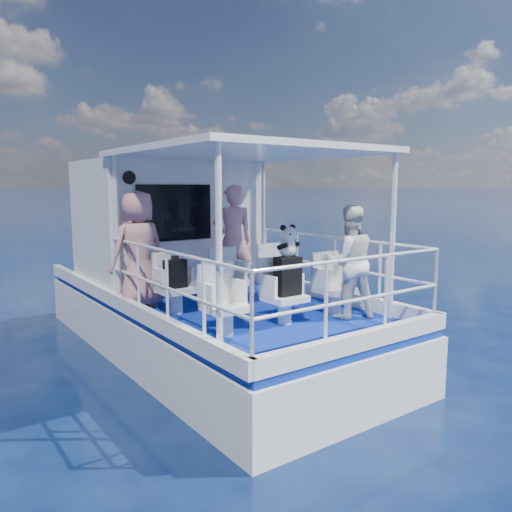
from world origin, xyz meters
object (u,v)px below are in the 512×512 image
at_px(passenger_port_fwd, 139,250).
at_px(passenger_stbd_aft, 349,262).
at_px(backpack_center, 288,276).
at_px(panda, 288,241).

distance_m(passenger_port_fwd, passenger_stbd_aft, 3.01).
xyz_separation_m(backpack_center, panda, (0.02, 0.03, 0.45)).
bearing_deg(passenger_port_fwd, backpack_center, 114.03).
distance_m(passenger_stbd_aft, panda, 0.95).
bearing_deg(panda, backpack_center, -119.46).
bearing_deg(panda, passenger_stbd_aft, -16.06).
bearing_deg(backpack_center, passenger_stbd_aft, -13.95).
relative_size(passenger_port_fwd, passenger_stbd_aft, 1.12).
bearing_deg(backpack_center, panda, 60.54).
bearing_deg(panda, passenger_port_fwd, 122.18).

